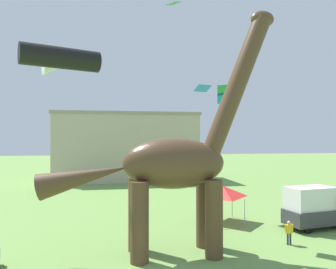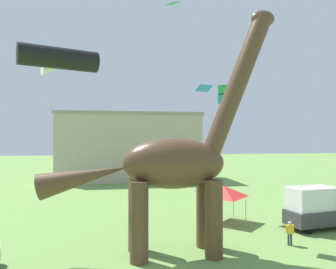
# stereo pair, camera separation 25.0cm
# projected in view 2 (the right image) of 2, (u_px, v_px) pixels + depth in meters

# --- Properties ---
(dinosaur_sculpture) EXTENTS (14.40, 3.05, 15.05)m
(dinosaur_sculpture) POSITION_uv_depth(u_px,v_px,m) (173.00, 163.00, 19.51)
(dinosaur_sculpture) COLOR #513823
(dinosaur_sculpture) RESTS_ON ground_plane
(parked_box_truck) EXTENTS (5.86, 2.95, 3.20)m
(parked_box_truck) POSITION_uv_depth(u_px,v_px,m) (320.00, 207.00, 24.91)
(parked_box_truck) COLOR #38383D
(parked_box_truck) RESTS_ON ground_plane
(person_strolling_adult) EXTENTS (0.58, 0.26, 1.55)m
(person_strolling_adult) POSITION_uv_depth(u_px,v_px,m) (290.00, 231.00, 21.08)
(person_strolling_adult) COLOR #2D3347
(person_strolling_adult) RESTS_ON ground_plane
(festival_canopy_tent) EXTENTS (3.15, 3.15, 3.00)m
(festival_canopy_tent) POSITION_uv_depth(u_px,v_px,m) (224.00, 191.00, 26.89)
(festival_canopy_tent) COLOR #B2B2B7
(festival_canopy_tent) RESTS_ON ground_plane
(kite_near_low) EXTENTS (3.18, 3.09, 0.90)m
(kite_near_low) POSITION_uv_depth(u_px,v_px,m) (57.00, 60.00, 13.29)
(kite_near_low) COLOR black
(kite_high_right) EXTENTS (1.27, 1.27, 1.28)m
(kite_high_right) POSITION_uv_depth(u_px,v_px,m) (226.00, 95.00, 22.76)
(kite_high_right) COLOR green
(kite_mid_right) EXTENTS (1.65, 1.33, 0.52)m
(kite_mid_right) POSITION_uv_depth(u_px,v_px,m) (204.00, 88.00, 30.02)
(kite_mid_right) COLOR #287AE5
(kite_far_left) EXTENTS (0.84, 0.87, 0.16)m
(kite_far_left) POSITION_uv_depth(u_px,v_px,m) (173.00, 3.00, 17.05)
(kite_far_left) COLOR green
(background_building_block) EXTENTS (23.17, 10.26, 11.09)m
(background_building_block) POSITION_uv_depth(u_px,v_px,m) (129.00, 146.00, 54.56)
(background_building_block) COLOR #B7A893
(background_building_block) RESTS_ON ground_plane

